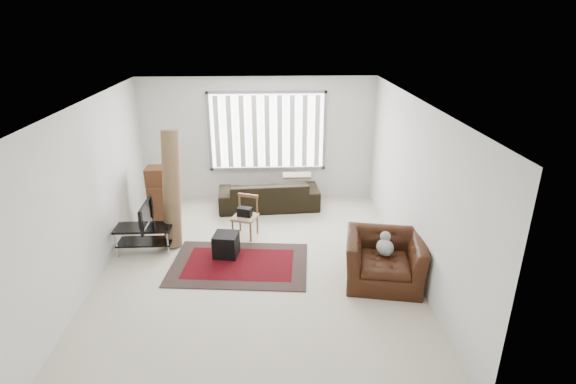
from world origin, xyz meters
The scene contains 11 objects.
room centered at (0.03, 0.51, 1.76)m, with size 6.00×6.02×2.71m.
persian_rug centered at (-0.29, 0.09, 0.01)m, with size 2.37×1.70×0.02m.
tv_stand centered at (-1.95, 0.62, 0.35)m, with size 0.96×0.43×0.48m.
tv centered at (-1.95, 0.62, 0.70)m, with size 0.78×0.10×0.45m, color black.
subwoofer centered at (-0.53, 0.40, 0.22)m, with size 0.40×0.40×0.40m, color black.
moving_boxes centered at (-1.91, 1.76, 0.54)m, with size 0.48×0.45×1.17m.
white_flatpack centered at (-1.90, 1.87, 0.33)m, with size 0.51×0.07×0.65m, color silver.
rolled_rug centered at (-1.48, 0.94, 1.04)m, with size 0.31×0.31×2.06m, color brown.
sofa centered at (0.21, 2.45, 0.41)m, with size 2.11×0.91×0.81m, color black.
side_chair centered at (-0.23, 1.15, 0.43)m, with size 0.53×0.53×0.78m.
armchair centered at (1.97, -0.50, 0.44)m, with size 1.35×1.23×0.87m.
Camera 1 is at (0.24, -6.43, 3.88)m, focal length 28.00 mm.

